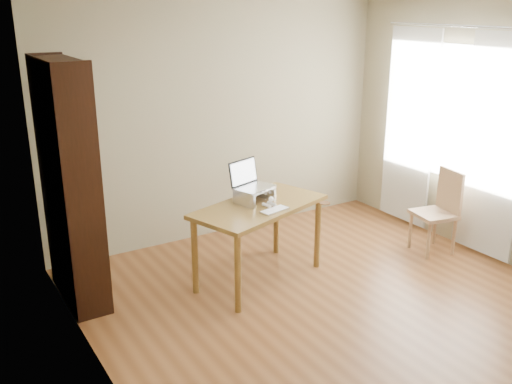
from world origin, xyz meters
name	(u,v)px	position (x,y,z in m)	size (l,w,h in m)	color
room	(364,166)	(0.03, 0.01, 1.30)	(4.04, 4.54, 2.64)	brown
bookshelf	(71,184)	(-1.83, 1.55, 1.05)	(0.30, 0.90, 2.10)	black
curtains	(448,135)	(1.92, 0.80, 1.17)	(0.03, 1.90, 2.25)	white
desk	(259,216)	(-0.31, 1.00, 0.64)	(1.41, 0.99, 0.75)	brown
laptop_stand	(255,194)	(-0.31, 1.08, 0.83)	(0.32, 0.25, 0.13)	silver
laptop	(251,180)	(-0.31, 1.14, 0.94)	(0.41, 0.39, 0.25)	silver
keyboard	(275,210)	(-0.28, 0.78, 0.76)	(0.30, 0.18, 0.02)	silver
coaster	(325,203)	(0.22, 0.71, 0.75)	(0.10, 0.10, 0.01)	brown
cat	(255,194)	(-0.28, 1.11, 0.82)	(0.25, 0.49, 0.16)	#4C443C
chair	(439,208)	(1.64, 0.59, 0.47)	(0.45, 0.45, 0.88)	#A48659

